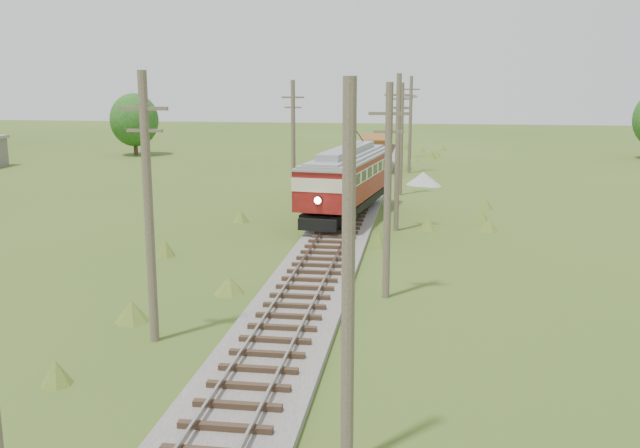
# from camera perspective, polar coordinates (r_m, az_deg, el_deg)

# --- Properties ---
(railbed_main) EXTENTS (3.60, 96.00, 0.57)m
(railbed_main) POSITION_cam_1_polar(r_m,az_deg,el_deg) (44.92, 2.16, 0.63)
(railbed_main) COLOR #605B54
(railbed_main) RESTS_ON ground
(streetcar) EXTENTS (4.84, 13.27, 6.01)m
(streetcar) POSITION_cam_1_polar(r_m,az_deg,el_deg) (44.49, 2.19, 3.88)
(streetcar) COLOR black
(streetcar) RESTS_ON ground
(gondola) EXTENTS (3.26, 8.12, 2.63)m
(gondola) POSITION_cam_1_polar(r_m,az_deg,el_deg) (69.30, 4.38, 5.99)
(gondola) COLOR black
(gondola) RESTS_ON ground
(gravel_pile) EXTENTS (2.92, 3.09, 1.06)m
(gravel_pile) POSITION_cam_1_polar(r_m,az_deg,el_deg) (59.90, 8.36, 3.59)
(gravel_pile) COLOR gray
(gravel_pile) RESTS_ON ground
(utility_pole_r_1) EXTENTS (0.30, 0.30, 8.80)m
(utility_pole_r_1) POSITION_cam_1_polar(r_m,az_deg,el_deg) (15.55, 2.27, -4.67)
(utility_pole_r_1) COLOR brown
(utility_pole_r_1) RESTS_ON ground
(utility_pole_r_2) EXTENTS (1.60, 0.30, 8.60)m
(utility_pole_r_2) POSITION_cam_1_polar(r_m,az_deg,el_deg) (28.21, 5.44, 2.74)
(utility_pole_r_2) COLOR brown
(utility_pole_r_2) RESTS_ON ground
(utility_pole_r_3) EXTENTS (1.60, 0.30, 9.00)m
(utility_pole_r_3) POSITION_cam_1_polar(r_m,az_deg,el_deg) (41.08, 6.23, 5.80)
(utility_pole_r_3) COLOR brown
(utility_pole_r_3) RESTS_ON ground
(utility_pole_r_4) EXTENTS (1.60, 0.30, 8.40)m
(utility_pole_r_4) POSITION_cam_1_polar(r_m,az_deg,el_deg) (54.05, 6.52, 6.86)
(utility_pole_r_4) COLOR brown
(utility_pole_r_4) RESTS_ON ground
(utility_pole_r_5) EXTENTS (1.60, 0.30, 8.90)m
(utility_pole_r_5) POSITION_cam_1_polar(r_m,az_deg,el_deg) (66.99, 7.23, 7.97)
(utility_pole_r_5) COLOR brown
(utility_pole_r_5) RESTS_ON ground
(utility_pole_r_6) EXTENTS (1.60, 0.30, 8.70)m
(utility_pole_r_6) POSITION_cam_1_polar(r_m,az_deg,el_deg) (79.98, 7.27, 8.48)
(utility_pole_r_6) COLOR brown
(utility_pole_r_6) RESTS_ON ground
(utility_pole_l_a) EXTENTS (1.60, 0.30, 9.00)m
(utility_pole_l_a) POSITION_cam_1_polar(r_m,az_deg,el_deg) (23.92, -13.56, 1.36)
(utility_pole_l_a) COLOR brown
(utility_pole_l_a) RESTS_ON ground
(utility_pole_l_b) EXTENTS (1.60, 0.30, 8.60)m
(utility_pole_l_b) POSITION_cam_1_polar(r_m,az_deg,el_deg) (50.86, -2.16, 6.74)
(utility_pole_l_b) COLOR brown
(utility_pole_l_b) RESTS_ON ground
(tree_mid_a) EXTENTS (5.46, 5.46, 7.03)m
(tree_mid_a) POSITION_cam_1_polar(r_m,az_deg,el_deg) (84.54, -14.64, 8.06)
(tree_mid_a) COLOR #38281C
(tree_mid_a) RESTS_ON ground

